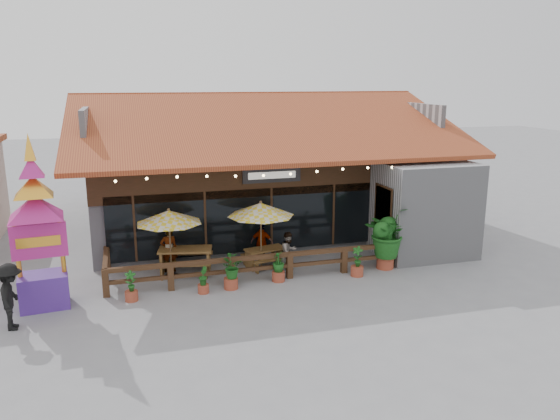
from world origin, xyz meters
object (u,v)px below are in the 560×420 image
object	(u,v)px
umbrella_left	(169,217)
thai_sign_tower	(36,211)
picnic_table_right	(265,254)
tropical_plant	(386,234)
pedestrian	(11,297)
picnic_table_left	(185,256)
umbrella_right	(261,210)

from	to	relation	value
umbrella_left	thai_sign_tower	xyz separation A→B (m)	(-3.86, -1.61, 0.84)
picnic_table_right	thai_sign_tower	distance (m)	7.82
umbrella_left	tropical_plant	world-z (taller)	umbrella_left
picnic_table_right	pedestrian	xyz separation A→B (m)	(-7.87, -3.03, 0.46)
picnic_table_left	thai_sign_tower	world-z (taller)	thai_sign_tower
picnic_table_left	umbrella_left	bearing A→B (deg)	-157.85
thai_sign_tower	pedestrian	xyz separation A→B (m)	(-0.64, -1.36, -2.02)
umbrella_left	pedestrian	world-z (taller)	umbrella_left
thai_sign_tower	tropical_plant	world-z (taller)	thai_sign_tower
umbrella_right	picnic_table_right	xyz separation A→B (m)	(0.21, 0.24, -1.73)
tropical_plant	pedestrian	size ratio (longest dim) A/B	1.22
picnic_table_left	tropical_plant	xyz separation A→B (m)	(6.96, -1.52, 0.70)
thai_sign_tower	pedestrian	size ratio (longest dim) A/B	3.00
pedestrian	umbrella_right	bearing A→B (deg)	-72.68
umbrella_right	thai_sign_tower	bearing A→B (deg)	-168.49
umbrella_left	pedestrian	size ratio (longest dim) A/B	1.61
umbrella_left	picnic_table_right	xyz separation A→B (m)	(3.37, 0.06, -1.64)
umbrella_right	picnic_table_right	world-z (taller)	umbrella_right
umbrella_right	pedestrian	distance (m)	8.25
picnic_table_left	thai_sign_tower	size ratio (longest dim) A/B	0.38
umbrella_left	pedestrian	xyz separation A→B (m)	(-4.50, -2.96, -1.18)
umbrella_right	picnic_table_right	distance (m)	1.76
picnic_table_right	thai_sign_tower	xyz separation A→B (m)	(-7.23, -1.67, 2.48)
umbrella_right	picnic_table_left	world-z (taller)	umbrella_right
picnic_table_right	tropical_plant	bearing A→B (deg)	-18.41
picnic_table_right	pedestrian	distance (m)	8.45
tropical_plant	picnic_table_right	bearing A→B (deg)	161.59
thai_sign_tower	pedestrian	bearing A→B (deg)	-115.29
umbrella_left	umbrella_right	bearing A→B (deg)	-3.22
umbrella_left	picnic_table_left	size ratio (longest dim) A/B	1.42
tropical_plant	umbrella_right	bearing A→B (deg)	165.36
umbrella_right	pedestrian	bearing A→B (deg)	-160.01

